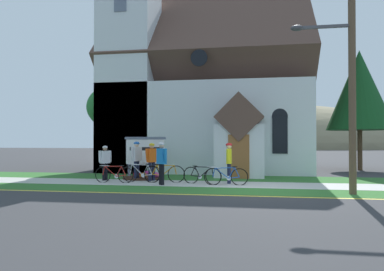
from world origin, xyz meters
The scene contains 22 objects.
ground centered at (0.00, 4.00, 0.00)m, with size 140.00×140.00×0.00m, color #333335.
sidewalk_slab centered at (-2.99, 1.77, 0.01)m, with size 32.00×2.16×0.01m, color #B7B5AD.
grass_verge centered at (-2.99, -0.26, 0.00)m, with size 32.00×1.89×0.01m, color #2D6628.
church_lawn centered at (-2.99, 4.30, 0.00)m, with size 24.00×2.90×0.01m, color #2D6628.
curb_paint_stripe centered at (-2.99, -1.35, 0.00)m, with size 28.00×0.16×0.01m, color yellow.
church_building centered at (-3.37, 10.59, 4.90)m, with size 12.38×12.28×13.71m.
church_sign centered at (-5.30, 3.61, 1.28)m, with size 2.03×0.16×1.99m.
flower_bed centered at (-5.27, 3.31, 0.09)m, with size 1.92×1.92×0.34m.
bicycle_black centered at (-6.04, 1.53, 0.36)m, with size 1.73×0.08×0.78m.
bicycle_red centered at (-3.97, 2.02, 0.38)m, with size 1.78×0.25×0.81m.
bicycle_green centered at (-2.28, 1.73, 0.37)m, with size 1.68×0.52×0.78m.
bicycle_silver centered at (-1.24, 1.47, 0.37)m, with size 1.78×0.19×0.79m.
bicycle_blue centered at (-4.97, 1.93, 0.38)m, with size 1.76×0.31×0.83m.
cyclist_in_green_jersey centered at (-4.67, 2.56, 1.00)m, with size 0.42×0.69×1.70m.
cyclist_in_white_jersey centered at (-6.79, 2.32, 0.91)m, with size 0.42×0.55×1.57m.
cyclist_in_red_jersey centered at (-1.17, 2.01, 1.01)m, with size 0.27×0.77×1.71m.
cyclist_in_yellow_jersey centered at (-3.84, 1.08, 1.03)m, with size 0.49×0.62×1.74m.
cyclist_in_orange_jersey centered at (-5.42, 2.67, 1.05)m, with size 0.35×0.72×1.77m.
utility_pole centered at (3.04, -0.35, 4.50)m, with size 3.12×0.28×8.11m.
roadside_conifer centered at (6.25, 10.46, 4.91)m, with size 3.95×3.95×7.37m.
yard_deciduous_tree centered at (-8.28, 8.10, 3.84)m, with size 4.00×4.00×5.32m.
distant_hill centered at (1.87, 83.27, 0.00)m, with size 79.95×46.22×22.19m, color #847A5B.
Camera 1 is at (-0.11, -13.50, 1.79)m, focal length 34.52 mm.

